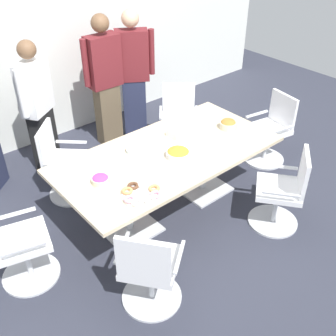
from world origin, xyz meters
TOP-DOWN VIEW (x-y plane):
  - ground_plane at (0.00, 0.00)m, footprint 10.00×10.00m
  - back_wall at (0.00, 2.40)m, footprint 8.00×0.10m
  - conference_table at (0.00, 0.00)m, footprint 2.40×1.20m
  - office_chair_0 at (0.97, 0.91)m, footprint 0.76×0.76m
  - office_chair_1 at (-0.75, 0.98)m, footprint 0.76×0.76m
  - office_chair_2 at (-1.70, 0.09)m, footprint 0.66×0.66m
  - office_chair_3 at (-0.97, -0.90)m, footprint 0.76×0.76m
  - office_chair_4 at (0.75, -0.99)m, footprint 0.76×0.76m
  - office_chair_5 at (1.70, -0.09)m, footprint 0.63×0.63m
  - person_standing_1 at (-0.65, 1.68)m, footprint 0.55×0.43m
  - person_standing_2 at (0.34, 1.69)m, footprint 0.61×0.23m
  - person_standing_3 at (0.75, 1.63)m, footprint 0.56×0.42m
  - snack_bowl_candy_mix at (-0.83, 0.01)m, footprint 0.17×0.17m
  - snack_bowl_chips_orange at (0.03, -0.13)m, footprint 0.26×0.26m
  - snack_bowl_pretzels at (0.87, -0.05)m, footprint 0.19×0.19m
  - donut_platter at (-0.66, -0.40)m, footprint 0.37×0.37m
  - plate_stack at (-0.25, 0.25)m, footprint 0.18×0.18m
  - napkin_pile at (0.30, 0.19)m, footprint 0.18×0.18m

SIDE VIEW (x-z plane):
  - ground_plane at x=0.00m, z-range -0.01..0.00m
  - office_chair_0 at x=0.97m, z-range -0.05..0.86m
  - office_chair_1 at x=-0.75m, z-range -0.05..0.86m
  - office_chair_2 at x=-1.70m, z-range -0.05..0.86m
  - office_chair_3 at x=-0.97m, z-range -0.05..0.86m
  - office_chair_4 at x=0.75m, z-range -0.05..0.86m
  - office_chair_5 at x=1.70m, z-range -0.05..0.86m
  - conference_table at x=0.00m, z-range 0.25..1.00m
  - donut_platter at x=-0.66m, z-range 0.75..0.79m
  - plate_stack at x=-0.25m, z-range 0.75..0.79m
  - snack_bowl_candy_mix at x=-0.83m, z-range 0.75..0.83m
  - napkin_pile at x=0.30m, z-range 0.75..0.84m
  - snack_bowl_chips_orange at x=0.03m, z-range 0.75..0.84m
  - snack_bowl_pretzels at x=0.87m, z-range 0.75..0.86m
  - person_standing_1 at x=-0.65m, z-range 0.03..1.71m
  - person_standing_2 at x=0.34m, z-range 0.04..1.84m
  - person_standing_3 at x=0.75m, z-range 0.04..1.84m
  - back_wall at x=0.00m, z-range 0.00..2.80m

